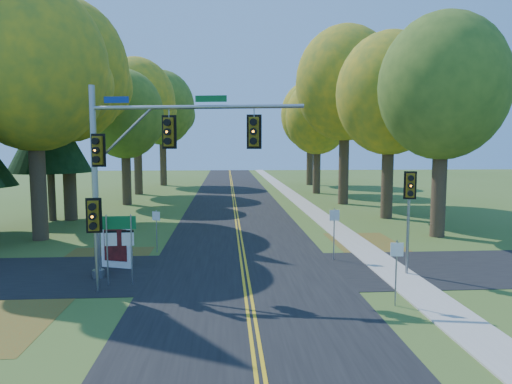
{
  "coord_description": "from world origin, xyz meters",
  "views": [
    {
      "loc": [
        -0.76,
        -16.71,
        5.3
      ],
      "look_at": [
        0.59,
        3.64,
        3.2
      ],
      "focal_mm": 32.0,
      "sensor_mm": 36.0,
      "label": 1
    }
  ],
  "objects": [
    {
      "name": "ground",
      "position": [
        0.0,
        0.0,
        0.0
      ],
      "size": [
        160.0,
        160.0,
        0.0
      ],
      "primitive_type": "plane",
      "color": "#405E21",
      "rests_on": "ground"
    },
    {
      "name": "road_main",
      "position": [
        0.0,
        0.0,
        0.01
      ],
      "size": [
        8.0,
        160.0,
        0.02
      ],
      "primitive_type": "cube",
      "color": "black",
      "rests_on": "ground"
    },
    {
      "name": "road_cross",
      "position": [
        0.0,
        2.0,
        0.01
      ],
      "size": [
        60.0,
        6.0,
        0.02
      ],
      "primitive_type": "cube",
      "color": "black",
      "rests_on": "ground"
    },
    {
      "name": "centerline_left",
      "position": [
        -0.1,
        0.0,
        0.03
      ],
      "size": [
        0.1,
        160.0,
        0.01
      ],
      "primitive_type": "cube",
      "color": "gold",
      "rests_on": "road_main"
    },
    {
      "name": "centerline_right",
      "position": [
        0.1,
        0.0,
        0.03
      ],
      "size": [
        0.1,
        160.0,
        0.01
      ],
      "primitive_type": "cube",
      "color": "gold",
      "rests_on": "road_main"
    },
    {
      "name": "sidewalk_east",
      "position": [
        6.2,
        0.0,
        0.03
      ],
      "size": [
        1.6,
        160.0,
        0.06
      ],
      "primitive_type": "cube",
      "color": "#9E998E",
      "rests_on": "ground"
    },
    {
      "name": "leaf_patch_w_near",
      "position": [
        -6.5,
        4.0,
        0.01
      ],
      "size": [
        4.0,
        6.0,
        0.0
      ],
      "primitive_type": "cube",
      "color": "brown",
      "rests_on": "ground"
    },
    {
      "name": "leaf_patch_e",
      "position": [
        6.8,
        6.0,
        0.01
      ],
      "size": [
        3.5,
        8.0,
        0.0
      ],
      "primitive_type": "cube",
      "color": "brown",
      "rests_on": "ground"
    },
    {
      "name": "leaf_patch_w_far",
      "position": [
        -7.5,
        -3.0,
        0.01
      ],
      "size": [
        3.0,
        5.0,
        0.0
      ],
      "primitive_type": "cube",
      "color": "brown",
      "rests_on": "ground"
    },
    {
      "name": "tree_w_a",
      "position": [
        -11.13,
        9.38,
        9.49
      ],
      "size": [
        8.0,
        8.0,
        14.15
      ],
      "color": "#38281C",
      "rests_on": "ground"
    },
    {
      "name": "tree_e_a",
      "position": [
        11.57,
        8.77,
        8.53
      ],
      "size": [
        7.2,
        7.2,
        12.73
      ],
      "color": "#38281C",
      "rests_on": "ground"
    },
    {
      "name": "tree_w_b",
      "position": [
        -11.72,
        16.29,
        10.37
      ],
      "size": [
        8.6,
        8.6,
        15.38
      ],
      "color": "#38281C",
      "rests_on": "ground"
    },
    {
      "name": "tree_e_b",
      "position": [
        10.97,
        15.58,
        8.9
      ],
      "size": [
        7.6,
        7.6,
        13.33
      ],
      "color": "#38281C",
      "rests_on": "ground"
    },
    {
      "name": "tree_w_c",
      "position": [
        -9.54,
        24.47,
        7.94
      ],
      "size": [
        6.8,
        6.8,
        11.91
      ],
      "color": "#38281C",
      "rests_on": "ground"
    },
    {
      "name": "tree_e_c",
      "position": [
        9.88,
        23.69,
        10.66
      ],
      "size": [
        8.8,
        8.8,
        15.79
      ],
      "color": "#38281C",
      "rests_on": "ground"
    },
    {
      "name": "tree_w_d",
      "position": [
        -10.13,
        33.18,
        9.78
      ],
      "size": [
        8.2,
        8.2,
        14.56
      ],
      "color": "#38281C",
      "rests_on": "ground"
    },
    {
      "name": "tree_e_d",
      "position": [
        9.26,
        32.87,
        8.24
      ],
      "size": [
        7.0,
        7.0,
        12.32
      ],
      "color": "#38281C",
      "rests_on": "ground"
    },
    {
      "name": "tree_w_e",
      "position": [
        -8.92,
        44.09,
        10.07
      ],
      "size": [
        8.4,
        8.4,
        14.97
      ],
      "color": "#38281C",
      "rests_on": "ground"
    },
    {
      "name": "tree_e_e",
      "position": [
        10.47,
        43.58,
        9.19
      ],
      "size": [
        7.8,
        7.8,
        13.74
      ],
      "color": "#38281C",
      "rests_on": "ground"
    },
    {
      "name": "pine_c",
      "position": [
        -13.0,
        16.0,
        9.69
      ],
      "size": [
        5.6,
        5.6,
        20.56
      ],
      "color": "#38281C",
      "rests_on": "ground"
    },
    {
      "name": "traffic_mast",
      "position": [
        -3.87,
        1.1,
        4.89
      ],
      "size": [
        8.27,
        1.72,
        7.6
      ],
      "rotation": [
        0.0,
        0.0,
        -0.17
      ],
      "color": "#909398",
      "rests_on": "ground"
    },
    {
      "name": "east_signal_pole",
      "position": [
        6.58,
        0.96,
        3.24
      ],
      "size": [
        0.48,
        0.57,
        4.27
      ],
      "rotation": [
        0.0,
        0.0,
        -0.28
      ],
      "color": "gray",
      "rests_on": "ground"
    },
    {
      "name": "ped_signal_pole",
      "position": [
        -5.39,
        -0.55,
        2.58
      ],
      "size": [
        0.55,
        0.63,
        3.47
      ],
      "rotation": [
        0.0,
        0.0,
        0.09
      ],
      "color": "gray",
      "rests_on": "ground"
    },
    {
      "name": "route_sign_cluster",
      "position": [
        -4.8,
        0.52,
        1.91
      ],
      "size": [
        1.26,
        0.11,
        2.71
      ],
      "rotation": [
        0.0,
        0.0,
        0.03
      ],
      "color": "gray",
      "rests_on": "ground"
    },
    {
      "name": "info_kiosk",
      "position": [
        -5.5,
        2.99,
        0.96
      ],
      "size": [
        1.39,
        0.63,
        1.94
      ],
      "rotation": [
        0.0,
        0.0,
        -0.32
      ],
      "color": "white",
      "rests_on": "ground"
    },
    {
      "name": "reg_sign_e_north",
      "position": [
        4.2,
        3.69,
        1.66
      ],
      "size": [
        0.46,
        0.08,
        2.42
      ],
      "rotation": [
        0.0,
        0.0,
        0.07
      ],
      "color": "gray",
      "rests_on": "ground"
    },
    {
      "name": "reg_sign_e_south",
      "position": [
        4.81,
        -2.41,
        1.51
      ],
      "size": [
        0.42,
        0.08,
        2.2
      ],
      "rotation": [
        0.0,
        0.0,
        -0.11
      ],
      "color": "gray",
      "rests_on": "ground"
    },
    {
      "name": "reg_sign_w",
      "position": [
        -4.2,
        5.74,
        1.45
      ],
      "size": [
        0.39,
        0.17,
        2.11
      ],
      "rotation": [
        0.0,
        0.0,
        -0.35
      ],
      "color": "gray",
      "rests_on": "ground"
    }
  ]
}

